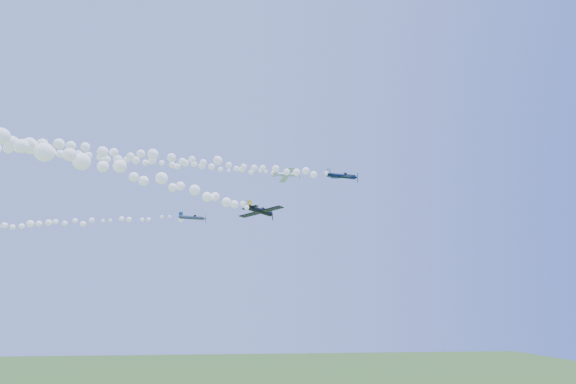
{
  "coord_description": "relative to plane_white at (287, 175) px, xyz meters",
  "views": [
    {
      "loc": [
        -9.11,
        -105.19,
        21.52
      ],
      "look_at": [
        2.06,
        -6.52,
        45.16
      ],
      "focal_mm": 30.0,
      "sensor_mm": 36.0,
      "label": 1
    }
  ],
  "objects": [
    {
      "name": "plane_white",
      "position": [
        0.0,
        0.0,
        0.0
      ],
      "size": [
        7.37,
        7.64,
        2.4
      ],
      "rotation": [
        -0.26,
        -0.06,
        0.26
      ],
      "color": "white"
    },
    {
      "name": "smoke_trail_black",
      "position": [
        -30.69,
        -66.28,
        -16.95
      ],
      "size": [
        42.86,
        57.1,
        3.17
      ],
      "primitive_type": null,
      "color": "white"
    },
    {
      "name": "smoke_trail_navy",
      "position": [
        -31.71,
        -38.79,
        -7.83
      ],
      "size": [
        75.34,
        23.09,
        2.88
      ],
      "primitive_type": null,
      "color": "white"
    },
    {
      "name": "smoke_trail_white",
      "position": [
        -34.83,
        -9.2,
        -0.32
      ],
      "size": [
        65.49,
        19.29,
        3.09
      ],
      "primitive_type": null,
      "color": "white"
    },
    {
      "name": "plane_navy",
      "position": [
        8.02,
        -27.64,
        -7.63
      ],
      "size": [
        7.31,
        7.68,
        2.12
      ],
      "rotation": [
        0.17,
        -0.01,
        0.27
      ],
      "color": "#0C1B39"
    },
    {
      "name": "plane_grey",
      "position": [
        -21.93,
        -13.85,
        -14.08
      ],
      "size": [
        6.38,
        6.67,
        2.45
      ],
      "rotation": [
        0.15,
        0.09,
        -0.29
      ],
      "color": "#3C4657"
    },
    {
      "name": "plane_black",
      "position": [
        -8.45,
        -36.12,
        -16.69
      ],
      "size": [
        7.58,
        7.18,
        2.4
      ],
      "rotation": [
        -0.12,
        0.0,
        0.94
      ],
      "color": "black"
    },
    {
      "name": "smoke_trail_grey",
      "position": [
        -56.17,
        -3.61,
        -14.47
      ],
      "size": [
        64.93,
        21.05,
        2.96
      ],
      "primitive_type": null,
      "color": "white"
    }
  ]
}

